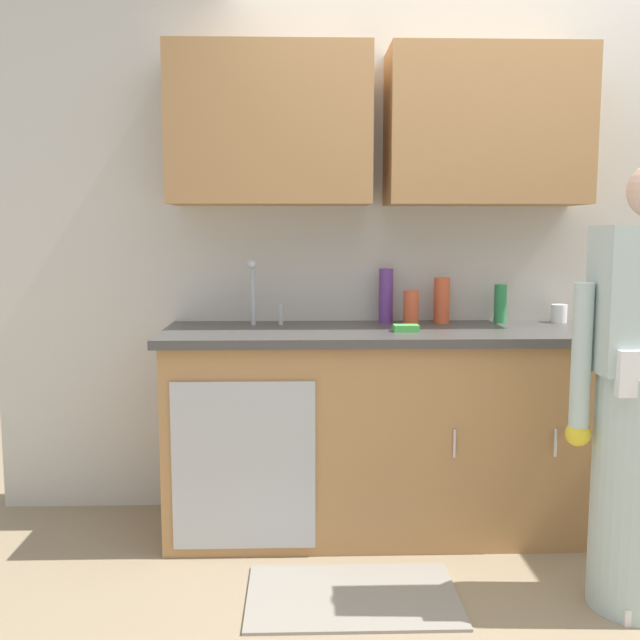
# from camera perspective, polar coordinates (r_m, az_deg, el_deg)

# --- Properties ---
(ground_plane) EXTENTS (9.00, 9.00, 0.00)m
(ground_plane) POSITION_cam_1_polar(r_m,az_deg,el_deg) (3.01, 17.40, -20.59)
(ground_plane) COLOR #998466
(kitchen_wall_with_uppers) EXTENTS (4.80, 0.44, 2.70)m
(kitchen_wall_with_uppers) POSITION_cam_1_polar(r_m,az_deg,el_deg) (3.59, 10.96, 8.48)
(kitchen_wall_with_uppers) COLOR beige
(kitchen_wall_with_uppers) RESTS_ON ground
(counter_cabinet) EXTENTS (1.90, 0.62, 0.90)m
(counter_cabinet) POSITION_cam_1_polar(r_m,az_deg,el_deg) (3.36, 4.64, -9.02)
(counter_cabinet) COLOR #B27F4C
(counter_cabinet) RESTS_ON ground
(countertop) EXTENTS (1.96, 0.66, 0.04)m
(countertop) POSITION_cam_1_polar(r_m,az_deg,el_deg) (3.26, 4.77, -1.05)
(countertop) COLOR #474442
(countertop) RESTS_ON counter_cabinet
(sink) EXTENTS (0.50, 0.36, 0.35)m
(sink) POSITION_cam_1_polar(r_m,az_deg,el_deg) (3.25, -4.80, -0.98)
(sink) COLOR #B7BABF
(sink) RESTS_ON counter_cabinet
(floor_mat) EXTENTS (0.80, 0.50, 0.01)m
(floor_mat) POSITION_cam_1_polar(r_m,az_deg,el_deg) (2.91, 2.62, -21.10)
(floor_mat) COLOR gray
(floor_mat) RESTS_ON ground
(bottle_water_tall) EXTENTS (0.08, 0.08, 0.22)m
(bottle_water_tall) POSITION_cam_1_polar(r_m,az_deg,el_deg) (3.49, 9.66, 1.55)
(bottle_water_tall) COLOR #E05933
(bottle_water_tall) RESTS_ON countertop
(bottle_soap) EXTENTS (0.06, 0.06, 0.19)m
(bottle_soap) POSITION_cam_1_polar(r_m,az_deg,el_deg) (3.56, 14.15, 1.28)
(bottle_soap) COLOR #2D8C4C
(bottle_soap) RESTS_ON countertop
(bottle_cleaner_spray) EXTENTS (0.07, 0.07, 0.26)m
(bottle_cleaner_spray) POSITION_cam_1_polar(r_m,az_deg,el_deg) (3.47, 5.26, 1.94)
(bottle_cleaner_spray) COLOR #66388C
(bottle_cleaner_spray) RESTS_ON countertop
(bottle_water_short) EXTENTS (0.07, 0.07, 0.16)m
(bottle_water_short) POSITION_cam_1_polar(r_m,az_deg,el_deg) (3.41, 7.26, 0.98)
(bottle_water_short) COLOR #E05933
(bottle_water_short) RESTS_ON countertop
(cup_by_sink) EXTENTS (0.08, 0.08, 0.09)m
(cup_by_sink) POSITION_cam_1_polar(r_m,az_deg,el_deg) (3.66, 18.48, 0.50)
(cup_by_sink) COLOR white
(cup_by_sink) RESTS_ON countertop
(sponge) EXTENTS (0.11, 0.07, 0.03)m
(sponge) POSITION_cam_1_polar(r_m,az_deg,el_deg) (3.18, 6.86, -0.64)
(sponge) COLOR #4CBF4C
(sponge) RESTS_ON countertop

